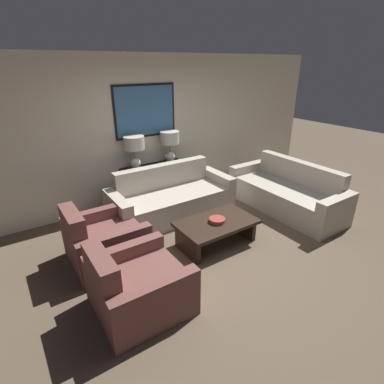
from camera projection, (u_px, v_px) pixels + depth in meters
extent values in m
plane|color=brown|center=(228.00, 258.00, 4.16)|extent=(20.00, 20.00, 0.00)
cube|color=beige|center=(145.00, 131.00, 5.49)|extent=(8.23, 0.10, 2.65)
cube|color=black|center=(145.00, 111.00, 5.29)|extent=(1.18, 0.01, 0.92)
cube|color=teal|center=(145.00, 111.00, 5.29)|extent=(1.10, 0.02, 0.84)
cube|color=black|center=(155.00, 184.00, 5.66)|extent=(1.21, 0.39, 0.74)
cylinder|color=silver|center=(136.00, 169.00, 5.32)|extent=(0.15, 0.15, 0.02)
sphere|color=silver|center=(136.00, 163.00, 5.28)|extent=(0.18, 0.18, 0.18)
cylinder|color=#8C7A51|center=(135.00, 154.00, 5.21)|extent=(0.02, 0.02, 0.16)
cylinder|color=#B2ADA3|center=(134.00, 143.00, 5.14)|extent=(0.36, 0.36, 0.23)
cylinder|color=silver|center=(170.00, 162.00, 5.68)|extent=(0.15, 0.15, 0.02)
sphere|color=silver|center=(170.00, 157.00, 5.64)|extent=(0.18, 0.18, 0.18)
cylinder|color=#8C7A51|center=(170.00, 148.00, 5.57)|extent=(0.02, 0.02, 0.16)
cylinder|color=#B2ADA3|center=(170.00, 137.00, 5.50)|extent=(0.36, 0.36, 0.23)
cube|color=#ADA393|center=(176.00, 206.00, 5.14)|extent=(1.78, 0.67, 0.45)
cube|color=#ADA393|center=(163.00, 187.00, 5.38)|extent=(1.78, 0.18, 0.86)
cube|color=#ADA393|center=(119.00, 215.00, 4.67)|extent=(0.18, 0.85, 0.61)
cube|color=#ADA393|center=(217.00, 188.00, 5.68)|extent=(0.18, 0.85, 0.61)
cube|color=#ADA393|center=(281.00, 199.00, 5.40)|extent=(0.67, 1.78, 0.45)
cube|color=#ADA393|center=(298.00, 184.00, 5.54)|extent=(0.18, 1.78, 0.86)
cube|color=#ADA393|center=(247.00, 178.00, 6.16)|extent=(0.85, 0.18, 0.61)
cube|color=#ADA393|center=(335.00, 215.00, 4.67)|extent=(0.85, 0.18, 0.61)
cube|color=black|center=(217.00, 223.00, 4.35)|extent=(1.15, 0.69, 0.05)
cube|color=black|center=(187.00, 245.00, 4.16)|extent=(0.07, 0.55, 0.32)
cube|color=black|center=(242.00, 224.00, 4.68)|extent=(0.07, 0.55, 0.32)
cylinder|color=#93382D|center=(217.00, 220.00, 4.31)|extent=(0.23, 0.23, 0.06)
cube|color=brown|center=(114.00, 243.00, 4.11)|extent=(0.77, 0.63, 0.42)
cube|color=brown|center=(76.00, 241.00, 3.79)|extent=(0.18, 0.63, 0.83)
cube|color=brown|center=(117.00, 254.00, 3.74)|extent=(0.95, 0.14, 0.58)
cube|color=brown|center=(97.00, 228.00, 4.32)|extent=(0.95, 0.14, 0.58)
cube|color=brown|center=(148.00, 288.00, 3.30)|extent=(0.77, 0.63, 0.42)
cube|color=brown|center=(104.00, 290.00, 2.97)|extent=(0.18, 0.63, 0.83)
cube|color=brown|center=(157.00, 308.00, 2.93)|extent=(0.95, 0.14, 0.58)
cube|color=brown|center=(126.00, 267.00, 3.51)|extent=(0.95, 0.14, 0.58)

